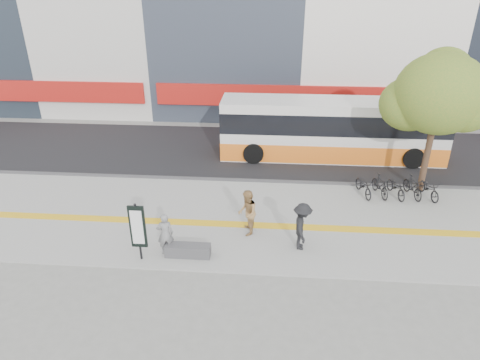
# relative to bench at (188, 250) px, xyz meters

# --- Properties ---
(ground) EXTENTS (120.00, 120.00, 0.00)m
(ground) POSITION_rel_bench_xyz_m (2.60, 1.20, -0.30)
(ground) COLOR slate
(ground) RESTS_ON ground
(sidewalk) EXTENTS (40.00, 7.00, 0.08)m
(sidewalk) POSITION_rel_bench_xyz_m (2.60, 2.70, -0.27)
(sidewalk) COLOR slate
(sidewalk) RESTS_ON ground
(tactile_strip) EXTENTS (40.00, 0.45, 0.01)m
(tactile_strip) POSITION_rel_bench_xyz_m (2.60, 2.20, -0.22)
(tactile_strip) COLOR gold
(tactile_strip) RESTS_ON sidewalk
(street) EXTENTS (40.00, 8.00, 0.06)m
(street) POSITION_rel_bench_xyz_m (2.60, 10.20, -0.28)
(street) COLOR black
(street) RESTS_ON ground
(curb) EXTENTS (40.00, 0.25, 0.14)m
(curb) POSITION_rel_bench_xyz_m (2.60, 6.20, -0.23)
(curb) COLOR #3E3E40
(curb) RESTS_ON ground
(bench) EXTENTS (1.60, 0.45, 0.45)m
(bench) POSITION_rel_bench_xyz_m (0.00, 0.00, 0.00)
(bench) COLOR #3E3E40
(bench) RESTS_ON sidewalk
(signboard) EXTENTS (0.55, 0.10, 2.20)m
(signboard) POSITION_rel_bench_xyz_m (-1.60, -0.31, 1.06)
(signboard) COLOR black
(signboard) RESTS_ON sidewalk
(street_tree) EXTENTS (4.40, 3.80, 6.31)m
(street_tree) POSITION_rel_bench_xyz_m (9.78, 6.02, 4.21)
(street_tree) COLOR #39231A
(street_tree) RESTS_ON sidewalk
(bus) EXTENTS (11.83, 2.80, 3.15)m
(bus) POSITION_rel_bench_xyz_m (6.04, 9.70, 1.24)
(bus) COLOR silver
(bus) RESTS_ON street
(bicycle_row) EXTENTS (3.78, 1.73, 0.96)m
(bicycle_row) POSITION_rel_bench_xyz_m (8.49, 5.20, 0.22)
(bicycle_row) COLOR black
(bicycle_row) RESTS_ON sidewalk
(seated_woman) EXTENTS (0.66, 0.52, 1.59)m
(seated_woman) POSITION_rel_bench_xyz_m (-0.80, 0.13, 0.57)
(seated_woman) COLOR black
(seated_woman) RESTS_ON sidewalk
(pedestrian_tan) EXTENTS (0.76, 0.94, 1.80)m
(pedestrian_tan) POSITION_rel_bench_xyz_m (2.00, 1.62, 0.68)
(pedestrian_tan) COLOR #9F7848
(pedestrian_tan) RESTS_ON sidewalk
(pedestrian_dark) EXTENTS (0.68, 1.17, 1.81)m
(pedestrian_dark) POSITION_rel_bench_xyz_m (4.01, 0.81, 0.68)
(pedestrian_dark) COLOR black
(pedestrian_dark) RESTS_ON sidewalk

